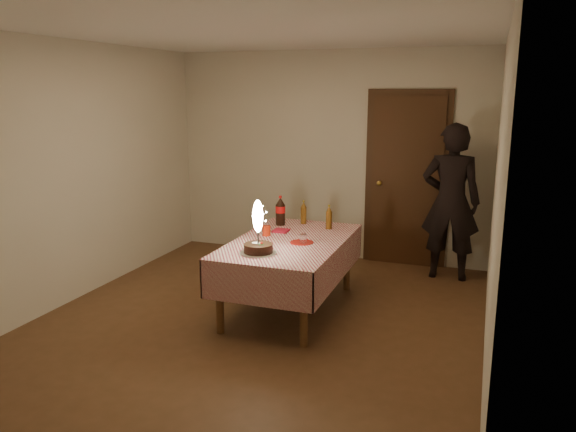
{
  "coord_description": "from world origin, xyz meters",
  "views": [
    {
      "loc": [
        1.93,
        -4.57,
        2.11
      ],
      "look_at": [
        0.18,
        0.29,
        0.95
      ],
      "focal_mm": 35.0,
      "sensor_mm": 36.0,
      "label": 1
    }
  ],
  "objects_px": {
    "red_cup": "(266,231)",
    "clear_cup": "(303,239)",
    "photographer": "(451,202)",
    "amber_bottle_right": "(329,218)",
    "dining_table": "(290,250)",
    "cola_bottle": "(280,211)",
    "red_plate": "(302,242)",
    "birthday_cake": "(258,239)",
    "amber_bottle_left": "(304,213)"
  },
  "relations": [
    {
      "from": "amber_bottle_left",
      "to": "amber_bottle_right",
      "type": "distance_m",
      "value": 0.35
    },
    {
      "from": "red_plate",
      "to": "amber_bottle_right",
      "type": "relative_size",
      "value": 0.86
    },
    {
      "from": "amber_bottle_right",
      "to": "red_cup",
      "type": "bearing_deg",
      "value": -136.6
    },
    {
      "from": "cola_bottle",
      "to": "amber_bottle_left",
      "type": "relative_size",
      "value": 1.25
    },
    {
      "from": "clear_cup",
      "to": "birthday_cake",
      "type": "bearing_deg",
      "value": -122.81
    },
    {
      "from": "red_cup",
      "to": "amber_bottle_right",
      "type": "xyz_separation_m",
      "value": [
        0.51,
        0.48,
        0.07
      ]
    },
    {
      "from": "dining_table",
      "to": "amber_bottle_left",
      "type": "distance_m",
      "value": 0.73
    },
    {
      "from": "cola_bottle",
      "to": "clear_cup",
      "type": "bearing_deg",
      "value": -53.5
    },
    {
      "from": "cola_bottle",
      "to": "photographer",
      "type": "xyz_separation_m",
      "value": [
        1.68,
        0.96,
        0.03
      ]
    },
    {
      "from": "clear_cup",
      "to": "amber_bottle_right",
      "type": "height_order",
      "value": "amber_bottle_right"
    },
    {
      "from": "dining_table",
      "to": "birthday_cake",
      "type": "bearing_deg",
      "value": -102.94
    },
    {
      "from": "red_plate",
      "to": "photographer",
      "type": "distance_m",
      "value": 2.0
    },
    {
      "from": "photographer",
      "to": "amber_bottle_right",
      "type": "bearing_deg",
      "value": -140.3
    },
    {
      "from": "photographer",
      "to": "clear_cup",
      "type": "bearing_deg",
      "value": -127.45
    },
    {
      "from": "red_cup",
      "to": "amber_bottle_right",
      "type": "height_order",
      "value": "amber_bottle_right"
    },
    {
      "from": "clear_cup",
      "to": "dining_table",
      "type": "bearing_deg",
      "value": 154.85
    },
    {
      "from": "dining_table",
      "to": "cola_bottle",
      "type": "relative_size",
      "value": 5.42
    },
    {
      "from": "red_plate",
      "to": "amber_bottle_left",
      "type": "xyz_separation_m",
      "value": [
        -0.23,
        0.75,
        0.11
      ]
    },
    {
      "from": "red_cup",
      "to": "amber_bottle_right",
      "type": "distance_m",
      "value": 0.7
    },
    {
      "from": "red_cup",
      "to": "amber_bottle_right",
      "type": "relative_size",
      "value": 0.39
    },
    {
      "from": "birthday_cake",
      "to": "clear_cup",
      "type": "xyz_separation_m",
      "value": [
        0.28,
        0.43,
        -0.08
      ]
    },
    {
      "from": "dining_table",
      "to": "amber_bottle_right",
      "type": "height_order",
      "value": "amber_bottle_right"
    },
    {
      "from": "red_plate",
      "to": "birthday_cake",
      "type": "bearing_deg",
      "value": -119.3
    },
    {
      "from": "red_cup",
      "to": "photographer",
      "type": "height_order",
      "value": "photographer"
    },
    {
      "from": "birthday_cake",
      "to": "amber_bottle_left",
      "type": "height_order",
      "value": "birthday_cake"
    },
    {
      "from": "red_cup",
      "to": "dining_table",
      "type": "bearing_deg",
      "value": -16.71
    },
    {
      "from": "dining_table",
      "to": "amber_bottle_right",
      "type": "distance_m",
      "value": 0.64
    },
    {
      "from": "red_cup",
      "to": "clear_cup",
      "type": "xyz_separation_m",
      "value": [
        0.44,
        -0.16,
        -0.01
      ]
    },
    {
      "from": "red_cup",
      "to": "cola_bottle",
      "type": "height_order",
      "value": "cola_bottle"
    },
    {
      "from": "dining_table",
      "to": "cola_bottle",
      "type": "xyz_separation_m",
      "value": [
        -0.3,
        0.55,
        0.25
      ]
    },
    {
      "from": "amber_bottle_left",
      "to": "amber_bottle_right",
      "type": "relative_size",
      "value": 1.0
    },
    {
      "from": "red_plate",
      "to": "amber_bottle_right",
      "type": "bearing_deg",
      "value": 81.45
    },
    {
      "from": "birthday_cake",
      "to": "dining_table",
      "type": "bearing_deg",
      "value": 77.06
    },
    {
      "from": "amber_bottle_left",
      "to": "birthday_cake",
      "type": "bearing_deg",
      "value": -91.14
    },
    {
      "from": "birthday_cake",
      "to": "amber_bottle_right",
      "type": "distance_m",
      "value": 1.12
    },
    {
      "from": "red_plate",
      "to": "red_cup",
      "type": "height_order",
      "value": "red_cup"
    },
    {
      "from": "clear_cup",
      "to": "photographer",
      "type": "relative_size",
      "value": 0.05
    },
    {
      "from": "dining_table",
      "to": "red_cup",
      "type": "bearing_deg",
      "value": 163.29
    },
    {
      "from": "clear_cup",
      "to": "cola_bottle",
      "type": "distance_m",
      "value": 0.79
    },
    {
      "from": "red_plate",
      "to": "amber_bottle_right",
      "type": "distance_m",
      "value": 0.63
    },
    {
      "from": "red_plate",
      "to": "cola_bottle",
      "type": "relative_size",
      "value": 0.69
    },
    {
      "from": "red_cup",
      "to": "cola_bottle",
      "type": "relative_size",
      "value": 0.31
    },
    {
      "from": "photographer",
      "to": "dining_table",
      "type": "bearing_deg",
      "value": -132.31
    },
    {
      "from": "birthday_cake",
      "to": "amber_bottle_right",
      "type": "xyz_separation_m",
      "value": [
        0.35,
        1.07,
        -0.01
      ]
    },
    {
      "from": "dining_table",
      "to": "birthday_cake",
      "type": "height_order",
      "value": "birthday_cake"
    },
    {
      "from": "red_plate",
      "to": "photographer",
      "type": "height_order",
      "value": "photographer"
    },
    {
      "from": "cola_bottle",
      "to": "amber_bottle_left",
      "type": "bearing_deg",
      "value": 34.34
    },
    {
      "from": "birthday_cake",
      "to": "red_cup",
      "type": "bearing_deg",
      "value": 105.14
    },
    {
      "from": "red_plate",
      "to": "clear_cup",
      "type": "bearing_deg",
      "value": -47.97
    },
    {
      "from": "birthday_cake",
      "to": "amber_bottle_right",
      "type": "height_order",
      "value": "birthday_cake"
    }
  ]
}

